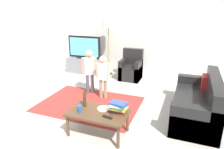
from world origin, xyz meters
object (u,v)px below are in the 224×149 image
at_px(child_center, 103,73).
at_px(bottle, 85,99).
at_px(child_near_tv, 89,68).
at_px(soda_can, 80,109).
at_px(armchair, 131,69).
at_px(tv_remote, 107,117).
at_px(tv, 84,47).
at_px(book_stack, 118,107).
at_px(couch, 199,104).
at_px(plate, 104,109).
at_px(floor_lamp, 108,25).
at_px(tv_stand, 85,66).
at_px(coffee_table, 98,114).

bearing_deg(child_center, bottle, -80.89).
distance_m(child_near_tv, soda_can, 1.78).
bearing_deg(armchair, tv_remote, -81.08).
xyz_separation_m(tv, child_center, (1.33, -1.59, -0.23)).
bearing_deg(book_stack, child_near_tv, 131.29).
relative_size(child_center, soda_can, 8.61).
relative_size(armchair, child_near_tv, 0.81).
bearing_deg(soda_can, bottle, 95.19).
relative_size(couch, plate, 8.18).
relative_size(floor_lamp, book_stack, 5.68).
relative_size(tv, bottle, 3.32).
distance_m(floor_lamp, book_stack, 3.50).
bearing_deg(child_near_tv, floor_lamp, 95.22).
distance_m(tv_stand, child_near_tv, 1.77).
distance_m(couch, book_stack, 1.72).
relative_size(tv, book_stack, 3.51).
bearing_deg(armchair, floor_lamp, 166.81).
distance_m(armchair, soda_can, 3.08).
relative_size(tv, floor_lamp, 0.62).
distance_m(coffee_table, soda_can, 0.32).
bearing_deg(bottle, couch, 29.84).
bearing_deg(book_stack, coffee_table, -162.20).
bearing_deg(book_stack, floor_lamp, 114.73).
relative_size(tv, plate, 5.00).
bearing_deg(bottle, plate, 3.27).
bearing_deg(plate, child_center, 113.76).
distance_m(coffee_table, plate, 0.14).
relative_size(armchair, floor_lamp, 0.51).
bearing_deg(plate, floor_lamp, 110.47).
distance_m(book_stack, plate, 0.29).
bearing_deg(floor_lamp, tv, -167.16).
bearing_deg(soda_can, floor_lamp, 103.75).
bearing_deg(bottle, child_near_tv, 113.81).
height_order(floor_lamp, bottle, floor_lamp).
xyz_separation_m(tv, soda_can, (1.56, -3.09, -0.37)).
distance_m(child_center, bottle, 1.30).
height_order(tv, plate, tv).
distance_m(couch, bottle, 2.23).
bearing_deg(armchair, tv, 179.33).
xyz_separation_m(tv_stand, tv_remote, (2.06, -3.11, 0.19)).
height_order(coffee_table, plate, plate).
bearing_deg(bottle, floor_lamp, 104.35).
xyz_separation_m(armchair, child_center, (-0.24, -1.57, 0.32)).
bearing_deg(soda_can, plate, 36.00).
bearing_deg(tv_stand, book_stack, -53.23).
relative_size(armchair, soda_can, 7.50).
distance_m(couch, coffee_table, 2.02).
relative_size(tv_stand, plate, 5.45).
height_order(book_stack, bottle, bottle).
xyz_separation_m(armchair, bottle, (-0.04, -2.85, 0.26)).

